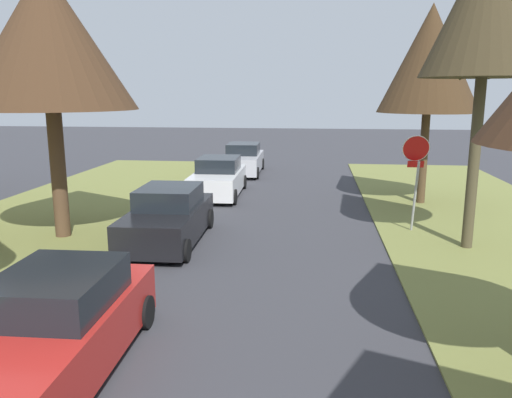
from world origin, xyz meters
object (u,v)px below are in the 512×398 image
Objects in this scene: street_tree_right_mid_b at (488,4)px; street_tree_right_far at (430,59)px; parked_sedan_red at (55,329)px; parked_sedan_white at (218,178)px; parked_sedan_silver at (243,160)px; stop_sign_far at (416,162)px; street_tree_left_mid_b at (48,39)px; parked_sedan_black at (168,217)px.

street_tree_right_far is at bearing 91.10° from street_tree_right_mid_b.
street_tree_right_mid_b is 12.19m from parked_sedan_red.
parked_sedan_red and parked_sedan_white have the same top height.
parked_sedan_white and parked_sedan_silver have the same top height.
parked_sedan_red is 13.63m from parked_sedan_white.
street_tree_right_far is 1.64× the size of parked_sedan_white.
parked_sedan_silver is (0.21, 5.84, 0.00)m from parked_sedan_white.
stop_sign_far is 0.39× the size of street_tree_left_mid_b.
parked_sedan_white is at bearing 175.25° from street_tree_right_far.
parked_sedan_silver is (-7.91, 12.24, -5.63)m from street_tree_right_mid_b.
street_tree_left_mid_b is at bearing -106.20° from parked_sedan_silver.
parked_sedan_red is (3.50, -7.03, -4.89)m from street_tree_left_mid_b.
street_tree_left_mid_b reaches higher than parked_sedan_silver.
parked_sedan_silver is (0.38, 12.54, 0.00)m from parked_sedan_black.
street_tree_right_mid_b reaches higher than parked_sedan_silver.
parked_sedan_red is at bearing -89.60° from parked_sedan_white.
parked_sedan_red is (-8.02, -7.24, -5.63)m from street_tree_right_mid_b.
street_tree_right_far reaches higher than stop_sign_far.
street_tree_right_mid_b is 11.77m from parked_sedan_white.
parked_sedan_white is at bearing 145.29° from stop_sign_far.
street_tree_left_mid_b reaches higher than street_tree_right_far.
parked_sedan_red is at bearing -87.82° from parked_sedan_black.
street_tree_right_far is at bearing -39.83° from parked_sedan_silver.
stop_sign_far is 8.55m from parked_sedan_white.
parked_sedan_white is (-8.01, 0.67, -4.65)m from street_tree_right_far.
street_tree_right_far reaches higher than parked_sedan_white.
street_tree_right_mid_b is 15.62m from parked_sedan_silver.
street_tree_right_mid_b is at bearing -38.22° from parked_sedan_white.
parked_sedan_red is at bearing -63.52° from street_tree_left_mid_b.
parked_sedan_black is 1.00× the size of parked_sedan_silver.
parked_sedan_silver is (-6.73, 10.64, -1.42)m from stop_sign_far.
parked_sedan_black is at bearing -91.44° from parked_sedan_white.
parked_sedan_black is 1.00× the size of parked_sedan_white.
parked_sedan_red is (-7.91, -12.97, -4.65)m from street_tree_right_far.
parked_sedan_silver is at bearing 89.67° from parked_sedan_red.
street_tree_left_mid_b reaches higher than parked_sedan_red.
parked_sedan_red and parked_sedan_black have the same top height.
parked_sedan_silver is at bearing 88.28° from parked_sedan_black.
street_tree_right_mid_b reaches higher than parked_sedan_black.
parked_sedan_red is 1.00× the size of parked_sedan_silver.
street_tree_left_mid_b is 8.90m from parked_sedan_white.
parked_sedan_silver is (0.11, 19.47, 0.00)m from parked_sedan_red.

